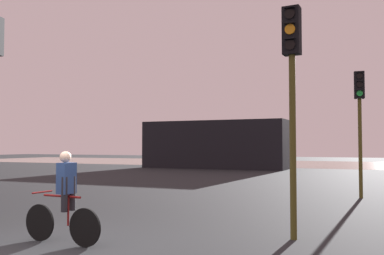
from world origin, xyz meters
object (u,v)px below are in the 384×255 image
(traffic_light_far_right, at_px, (360,109))
(traffic_light_near_right, at_px, (292,77))
(distant_building, at_px, (217,145))
(cyclist, at_px, (65,197))

(traffic_light_far_right, bearing_deg, traffic_light_near_right, 76.34)
(distant_building, xyz_separation_m, traffic_light_far_right, (10.95, -15.84, 1.12))
(distant_building, height_order, cyclist, distant_building)
(traffic_light_near_right, distance_m, cyclist, 4.65)
(distant_building, xyz_separation_m, traffic_light_near_right, (10.08, -22.95, 1.22))
(traffic_light_far_right, bearing_deg, distant_building, -62.01)
(traffic_light_near_right, height_order, cyclist, traffic_light_near_right)
(distant_building, distance_m, traffic_light_far_right, 19.29)
(traffic_light_near_right, xyz_separation_m, cyclist, (-3.59, -2.00, -2.18))
(traffic_light_far_right, height_order, traffic_light_near_right, traffic_light_near_right)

